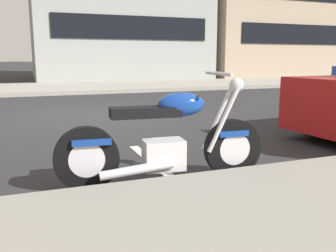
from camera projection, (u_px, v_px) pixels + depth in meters
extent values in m
plane|color=#28282B|center=(96.00, 115.00, 7.98)|extent=(260.00, 260.00, 0.00)
cube|color=gray|center=(304.00, 81.00, 18.83)|extent=(120.00, 5.00, 0.14)
cube|color=silver|center=(159.00, 167.00, 4.17)|extent=(0.12, 2.20, 0.01)
cylinder|color=black|center=(233.00, 148.00, 3.83)|extent=(0.62, 0.16, 0.61)
cylinder|color=silver|center=(233.00, 148.00, 3.83)|extent=(0.35, 0.15, 0.34)
cylinder|color=black|center=(87.00, 159.00, 3.43)|extent=(0.62, 0.16, 0.61)
cylinder|color=silver|center=(87.00, 159.00, 3.43)|extent=(0.35, 0.15, 0.34)
cube|color=silver|center=(164.00, 155.00, 3.63)|extent=(0.42, 0.30, 0.30)
cube|color=black|center=(145.00, 112.00, 3.50)|extent=(0.70, 0.28, 0.10)
ellipsoid|color=navy|center=(181.00, 105.00, 3.59)|extent=(0.50, 0.28, 0.24)
cube|color=navy|center=(91.00, 141.00, 3.41)|extent=(0.37, 0.21, 0.06)
cube|color=navy|center=(231.00, 133.00, 3.79)|extent=(0.33, 0.19, 0.06)
cylinder|color=silver|center=(218.00, 118.00, 3.80)|extent=(0.34, 0.07, 0.65)
cylinder|color=silver|center=(223.00, 120.00, 3.67)|extent=(0.34, 0.07, 0.65)
cylinder|color=silver|center=(219.00, 73.00, 3.64)|extent=(0.09, 0.62, 0.04)
sphere|color=silver|center=(237.00, 85.00, 3.71)|extent=(0.15, 0.15, 0.15)
cylinder|color=silver|center=(137.00, 170.00, 3.44)|extent=(0.71, 0.15, 0.16)
cylinder|color=black|center=(317.00, 116.00, 5.96)|extent=(0.63, 0.25, 0.62)
cube|color=black|center=(133.00, 28.00, 17.47)|extent=(7.62, 0.06, 1.10)
cube|color=black|center=(318.00, 35.00, 21.41)|extent=(10.30, 0.06, 1.10)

